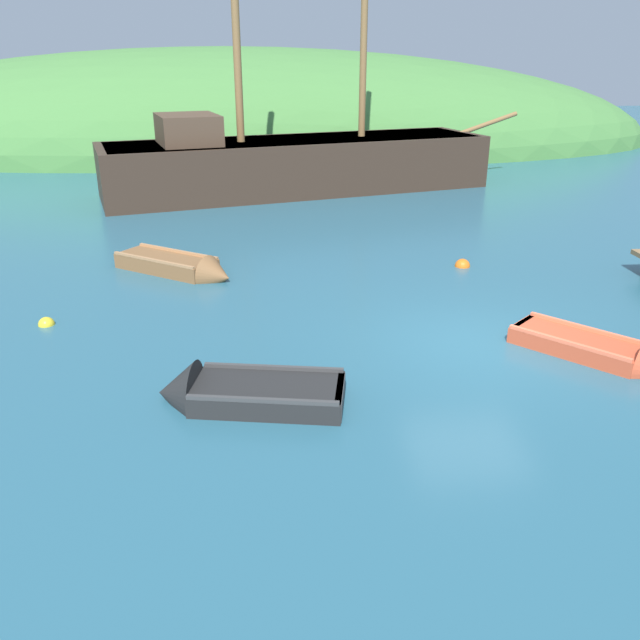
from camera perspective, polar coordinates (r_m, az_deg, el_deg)
name	(u,v)px	position (r m, az deg, el deg)	size (l,w,h in m)	color
ground_plane	(476,343)	(13.40, 13.50, -2.01)	(120.00, 120.00, 0.00)	#285B70
shore_hill	(228,145)	(42.95, -8.02, 14.97)	(53.89, 20.63, 11.51)	#477F3D
sailing_ship	(295,172)	(27.72, -2.22, 12.87)	(18.38, 8.13, 12.32)	#38281E
rowboat_portside	(181,268)	(17.53, -12.09, 4.44)	(3.42, 2.81, 0.98)	brown
rowboat_outer_left	(237,396)	(10.96, -7.31, -6.59)	(3.25, 1.72, 1.16)	black
rowboat_far	(601,354)	(13.46, 23.41, -2.74)	(2.77, 2.88, 0.96)	#C64C2D
buoy_yellow	(47,325)	(15.10, -22.83, -0.39)	(0.34, 0.34, 0.34)	yellow
buoy_orange	(462,266)	(18.20, 12.36, 4.62)	(0.42, 0.42, 0.42)	orange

